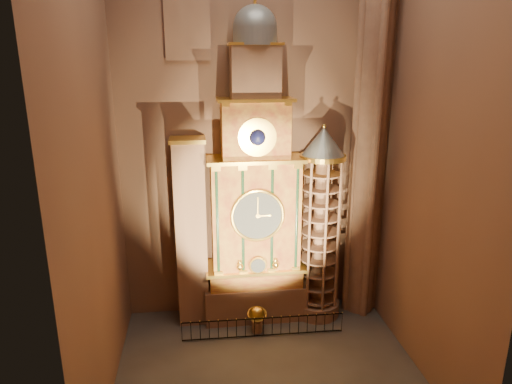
{
  "coord_description": "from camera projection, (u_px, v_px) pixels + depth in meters",
  "views": [
    {
      "loc": [
        -2.94,
        -17.76,
        13.97
      ],
      "look_at": [
        -0.21,
        3.0,
        7.85
      ],
      "focal_mm": 32.0,
      "sensor_mm": 36.0,
      "label": 1
    }
  ],
  "objects": [
    {
      "name": "astronomical_clock",
      "position": [
        255.0,
        203.0,
        24.04
      ],
      "size": [
        5.6,
        2.41,
        16.7
      ],
      "color": "#8C634C",
      "rests_on": "floor"
    },
    {
      "name": "iron_railing",
      "position": [
        263.0,
        327.0,
        23.68
      ],
      "size": [
        8.39,
        0.21,
        1.07
      ],
      "color": "black",
      "rests_on": "floor"
    },
    {
      "name": "wall_back",
      "position": [
        253.0,
        118.0,
        23.82
      ],
      "size": [
        22.0,
        0.0,
        22.0
      ],
      "primitive_type": "plane",
      "rotation": [
        1.57,
        0.0,
        0.0
      ],
      "color": "#8C654B",
      "rests_on": "floor"
    },
    {
      "name": "wall_left",
      "position": [
        89.0,
        141.0,
        17.23
      ],
      "size": [
        0.0,
        22.0,
        22.0
      ],
      "primitive_type": "plane",
      "rotation": [
        1.57,
        0.0,
        1.57
      ],
      "color": "#8C654B",
      "rests_on": "floor"
    },
    {
      "name": "celestial_globe",
      "position": [
        257.0,
        317.0,
        24.07
      ],
      "size": [
        1.1,
        1.05,
        1.47
      ],
      "color": "#8C634C",
      "rests_on": "floor"
    },
    {
      "name": "wall_right",
      "position": [
        437.0,
        133.0,
        18.98
      ],
      "size": [
        0.0,
        22.0,
        22.0
      ],
      "primitive_type": "plane",
      "rotation": [
        1.57,
        0.0,
        -1.57
      ],
      "color": "#8C654B",
      "rests_on": "floor"
    },
    {
      "name": "stair_turret",
      "position": [
        320.0,
        227.0,
        24.62
      ],
      "size": [
        2.5,
        2.5,
        10.8
      ],
      "color": "#8C634C",
      "rests_on": "floor"
    },
    {
      "name": "gothic_pier",
      "position": [
        372.0,
        119.0,
        23.63
      ],
      "size": [
        2.04,
        2.04,
        22.0
      ],
      "color": "#8C634C",
      "rests_on": "floor"
    },
    {
      "name": "floor",
      "position": [
        269.0,
        372.0,
        21.19
      ],
      "size": [
        14.0,
        14.0,
        0.0
      ],
      "primitive_type": "plane",
      "color": "#383330",
      "rests_on": "ground"
    },
    {
      "name": "stained_glass_window",
      "position": [
        186.0,
        4.0,
        21.79
      ],
      "size": [
        2.2,
        0.14,
        5.2
      ],
      "color": "navy",
      "rests_on": "wall_back"
    },
    {
      "name": "portrait_tower",
      "position": [
        191.0,
        233.0,
        24.06
      ],
      "size": [
        1.8,
        1.6,
        10.2
      ],
      "color": "#8C634C",
      "rests_on": "floor"
    }
  ]
}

